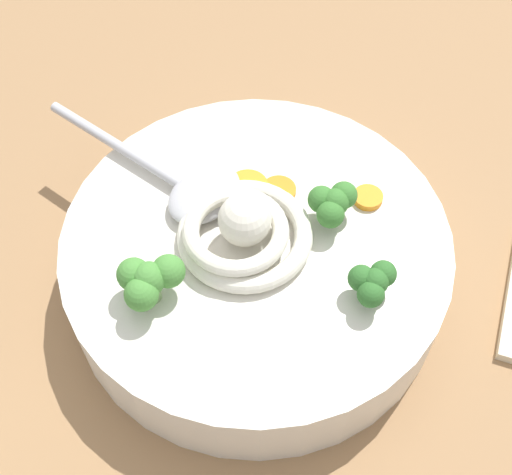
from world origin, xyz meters
TOP-DOWN VIEW (x-y plane):
  - table_slab at (0.00, 0.00)cm, footprint 96.64×96.64cm
  - soup_bowl at (1.68, 3.63)cm, footprint 27.25×27.25cm
  - noodle_pile at (2.30, 2.89)cm, footprint 10.23×10.03cm
  - soup_spoon at (0.01, -2.29)cm, footprint 7.93×17.48cm
  - broccoli_floret_far at (-1.69, 7.94)cm, footprint 3.76×3.24cm
  - broccoli_floret_center at (3.32, 12.20)cm, footprint 3.45×2.97cm
  - broccoli_floret_beside_chili at (8.56, -1.03)cm, footprint 4.28×3.68cm
  - carrot_slice_beside_noodles at (-2.15, 1.49)cm, footprint 2.94×2.94cm
  - carrot_slice_extra_b at (-4.33, 9.89)cm, footprint 2.12×2.12cm
  - carrot_slice_rear at (-2.68, 3.69)cm, footprint 2.50×2.50cm

SIDE VIEW (x-z plane):
  - table_slab at x=0.00cm, z-range 0.00..3.03cm
  - soup_bowl at x=1.68cm, z-range 3.12..8.91cm
  - carrot_slice_rear at x=-2.68cm, z-range 8.82..9.22cm
  - carrot_slice_beside_noodles at x=-2.15cm, z-range 8.82..9.27cm
  - carrot_slice_extra_b at x=-4.33cm, z-range 8.82..9.34cm
  - soup_spoon at x=0.01cm, z-range 8.82..10.42cm
  - noodle_pile at x=2.30cm, z-range 8.04..12.15cm
  - broccoli_floret_center at x=3.32cm, z-range 9.16..11.89cm
  - broccoli_floret_far at x=-1.69cm, z-range 9.19..12.17cm
  - broccoli_floret_beside_chili at x=8.56cm, z-range 9.24..12.63cm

